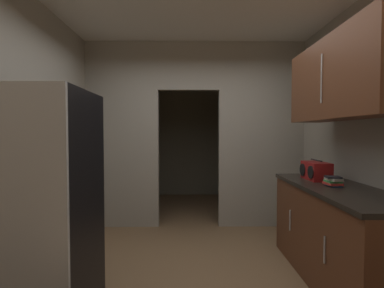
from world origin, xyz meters
TOP-DOWN VIEW (x-y plane):
  - ground at (0.00, 0.00)m, footprint 20.00×20.00m
  - kitchen_overhead_slab at (0.00, 0.54)m, footprint 3.65×7.58m
  - kitchen_partition at (0.03, 1.79)m, footprint 3.25×0.12m
  - adjoining_room_shell at (0.00, 3.44)m, footprint 3.25×2.39m
  - refrigerator at (-1.19, -0.56)m, footprint 0.74×0.80m
  - lower_cabinet_run at (1.30, 0.03)m, footprint 0.65×1.84m
  - upper_cabinet_counterside at (1.30, 0.03)m, footprint 0.36×1.65m
  - boombox at (1.27, 0.46)m, footprint 0.21×0.37m
  - book_stack at (1.26, 0.07)m, footprint 0.14×0.17m

SIDE VIEW (x-z plane):
  - ground at x=0.00m, z-range 0.00..0.00m
  - lower_cabinet_run at x=1.30m, z-range 0.00..0.91m
  - refrigerator at x=-1.19m, z-range 0.00..1.71m
  - book_stack at x=1.26m, z-range 0.91..1.00m
  - boombox at x=1.27m, z-range 0.89..1.11m
  - adjoining_room_shell at x=0.00m, z-range 0.00..2.76m
  - kitchen_partition at x=0.03m, z-range 0.09..2.86m
  - upper_cabinet_counterside at x=1.30m, z-range 1.53..2.28m
  - kitchen_overhead_slab at x=0.00m, z-range 2.76..2.82m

